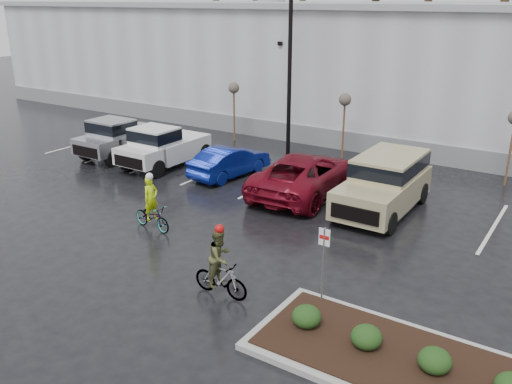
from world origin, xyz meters
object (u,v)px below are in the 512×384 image
Objects in this scene: lamppost at (290,38)px; sapling_mid at (345,103)px; car_red at (305,174)px; cyclist_hivis at (152,212)px; pickup_white at (168,144)px; sapling_west at (234,91)px; suv_tan at (383,185)px; fire_lane_sign at (323,257)px; cyclist_olive at (220,270)px; car_blue at (230,161)px; pickup_silver at (126,136)px.

lamppost reaches higher than sapling_mid.
cyclist_hivis reaches higher than car_red.
pickup_white is at bearing -4.82° from car_red.
suv_tan is (10.70, -5.71, -1.70)m from sapling_west.
sapling_mid is 8.61m from pickup_white.
lamppost reaches higher than pickup_white.
pickup_white is (-11.72, 7.35, -0.43)m from fire_lane_sign.
car_red is 2.90× the size of cyclist_olive.
car_blue is (-2.98, -5.31, -2.06)m from sapling_mid.
pickup_silver is at bearing 53.62° from cyclist_olive.
lamppost is 9.42m from suv_tan.
pickup_silver is 1.28× the size of car_blue.
suv_tan is (4.20, -5.71, -1.70)m from sapling_mid.
cyclist_olive is at bearing -55.93° from sapling_west.
sapling_west is at bearing 28.97° from cyclist_hivis.
sapling_mid is 7.29m from suv_tan.
sapling_mid is 0.63× the size of suv_tan.
car_blue is 10.27m from cyclist_olive.
pickup_white is 2.53× the size of cyclist_olive.
sapling_west is at bearing -41.01° from car_red.
car_red is (0.88, -5.54, -1.90)m from sapling_mid.
fire_lane_sign is 13.84m from pickup_white.
fire_lane_sign is 2.74m from cyclist_olive.
sapling_west is 12.62m from cyclist_hivis.
lamppost reaches higher than car_red.
suv_tan is at bearing -35.10° from lamppost.
sapling_west reaches higher than cyclist_hivis.
car_red reaches higher than car_blue.
cyclist_hivis is at bearing 61.91° from car_red.
cyclist_olive reaches higher than pickup_white.
fire_lane_sign reaches higher than car_blue.
cyclist_olive is at bearing -158.49° from fire_lane_sign.
pickup_silver reaches higher than car_blue.
fire_lane_sign reaches higher than cyclist_hivis.
suv_tan is 2.53× the size of cyclist_hivis.
sapling_mid reaches higher than car_red.
cyclist_hivis is at bearing -98.76° from sapling_mid.
fire_lane_sign is (11.80, -12.80, -1.32)m from sapling_west.
lamppost is 4.00m from sapling_mid.
cyclist_hivis is (4.65, -6.06, -0.34)m from pickup_white.
pickup_white reaches higher than car_red.
fire_lane_sign is 1.09× the size of cyclist_hivis.
suv_tan is at bearing 98.83° from fire_lane_sign.
sapling_mid reaches higher than suv_tan.
cyclist_hivis is (0.73, -10.52, -5.05)m from lamppost.
lamppost is 1.77× the size of pickup_white.
pickup_white is at bearing -2.31° from pickup_silver.
cyclist_olive is at bearing -78.44° from sapling_mid.
pickup_silver is 14.81m from cyclist_olive.
sapling_mid is 5.93m from car_red.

